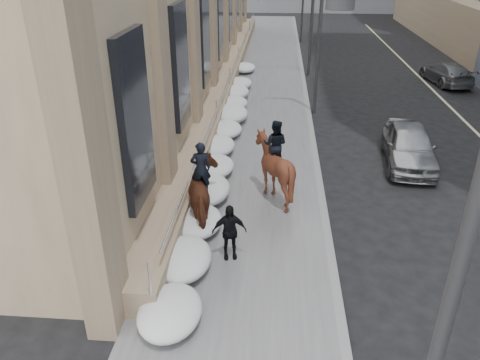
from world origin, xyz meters
name	(u,v)px	position (x,y,z in m)	size (l,w,h in m)	color
ground	(237,275)	(0.00, 0.00, 0.00)	(140.00, 140.00, 0.00)	black
sidewalk	(256,138)	(0.00, 10.00, 0.06)	(5.00, 80.00, 0.12)	#4F4F51
curb	(313,139)	(2.62, 10.00, 0.06)	(0.24, 80.00, 0.12)	slate
streetlight_near	(436,300)	(2.74, -6.00, 4.58)	(1.71, 0.24, 8.00)	#2D2D30
streetlight_mid	(317,23)	(2.74, 14.00, 4.58)	(1.71, 0.24, 8.00)	#2D2D30
traffic_signal	(298,14)	(2.07, 22.00, 4.00)	(4.10, 0.22, 6.00)	#2D2D30
snow_bank	(220,144)	(-1.42, 8.11, 0.47)	(1.70, 18.10, 0.76)	white
mounted_horse_left	(206,192)	(-1.18, 2.47, 1.18)	(1.65, 2.57, 2.66)	#442214
mounted_horse_right	(274,166)	(0.88, 4.30, 1.32)	(2.19, 2.36, 2.77)	#482214
pedestrian	(229,232)	(-0.27, 0.68, 0.95)	(0.98, 0.41, 1.67)	black
car_silver	(409,145)	(6.31, 7.79, 0.80)	(1.89, 4.70, 1.60)	gray
car_grey	(447,73)	(11.67, 20.50, 0.69)	(1.92, 4.72, 1.37)	#55575C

